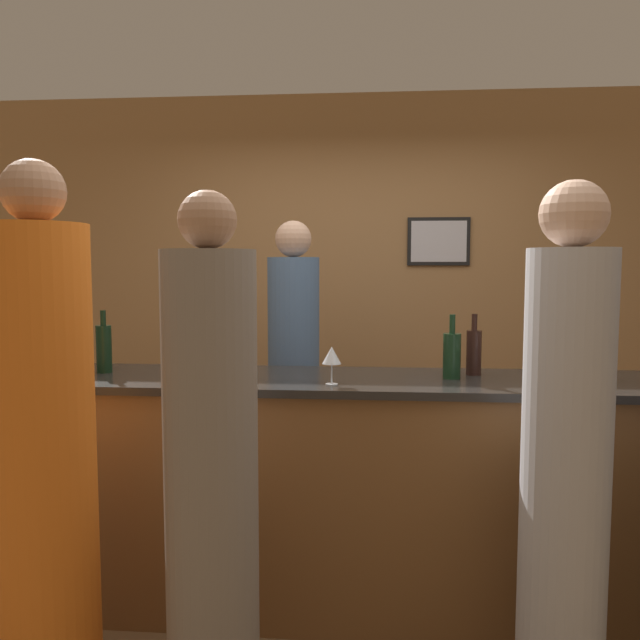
{
  "coord_description": "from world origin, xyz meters",
  "views": [
    {
      "loc": [
        0.11,
        -2.77,
        1.57
      ],
      "look_at": [
        -0.14,
        0.1,
        1.32
      ],
      "focal_mm": 35.0,
      "sensor_mm": 36.0,
      "label": 1
    }
  ],
  "objects_px": {
    "wine_bottle_1": "(104,348)",
    "guest_3": "(43,460)",
    "guest_0": "(565,468)",
    "guest_1": "(211,482)",
    "wine_bottle_2": "(474,351)",
    "bartender": "(294,390)",
    "wine_bottle_0": "(452,355)"
  },
  "relations": [
    {
      "from": "bartender",
      "to": "guest_1",
      "type": "bearing_deg",
      "value": 86.62
    },
    {
      "from": "guest_3",
      "to": "wine_bottle_2",
      "type": "relative_size",
      "value": 6.85
    },
    {
      "from": "guest_0",
      "to": "guest_1",
      "type": "relative_size",
      "value": 1.02
    },
    {
      "from": "guest_1",
      "to": "wine_bottle_2",
      "type": "bearing_deg",
      "value": 41.88
    },
    {
      "from": "guest_0",
      "to": "guest_3",
      "type": "relative_size",
      "value": 0.96
    },
    {
      "from": "guest_3",
      "to": "wine_bottle_0",
      "type": "bearing_deg",
      "value": 27.04
    },
    {
      "from": "guest_0",
      "to": "wine_bottle_0",
      "type": "xyz_separation_m",
      "value": [
        -0.31,
        0.64,
        0.3
      ]
    },
    {
      "from": "bartender",
      "to": "wine_bottle_0",
      "type": "height_order",
      "value": "bartender"
    },
    {
      "from": "guest_1",
      "to": "wine_bottle_1",
      "type": "xyz_separation_m",
      "value": [
        -0.72,
        0.82,
        0.34
      ]
    },
    {
      "from": "guest_1",
      "to": "bartender",
      "type": "bearing_deg",
      "value": 86.62
    },
    {
      "from": "guest_3",
      "to": "wine_bottle_2",
      "type": "height_order",
      "value": "guest_3"
    },
    {
      "from": "wine_bottle_2",
      "to": "bartender",
      "type": "bearing_deg",
      "value": 146.46
    },
    {
      "from": "guest_0",
      "to": "wine_bottle_0",
      "type": "distance_m",
      "value": 0.77
    },
    {
      "from": "bartender",
      "to": "guest_0",
      "type": "bearing_deg",
      "value": 129.42
    },
    {
      "from": "bartender",
      "to": "wine_bottle_1",
      "type": "xyz_separation_m",
      "value": [
        -0.81,
        -0.68,
        0.33
      ]
    },
    {
      "from": "guest_0",
      "to": "guest_1",
      "type": "distance_m",
      "value": 1.21
    },
    {
      "from": "wine_bottle_0",
      "to": "guest_0",
      "type": "bearing_deg",
      "value": -64.32
    },
    {
      "from": "bartender",
      "to": "guest_1",
      "type": "height_order",
      "value": "bartender"
    },
    {
      "from": "wine_bottle_1",
      "to": "guest_3",
      "type": "bearing_deg",
      "value": -81.28
    },
    {
      "from": "bartender",
      "to": "wine_bottle_2",
      "type": "height_order",
      "value": "bartender"
    },
    {
      "from": "guest_1",
      "to": "wine_bottle_2",
      "type": "height_order",
      "value": "guest_1"
    },
    {
      "from": "bartender",
      "to": "guest_3",
      "type": "relative_size",
      "value": 0.95
    },
    {
      "from": "guest_1",
      "to": "wine_bottle_1",
      "type": "height_order",
      "value": "guest_1"
    },
    {
      "from": "guest_0",
      "to": "wine_bottle_0",
      "type": "relative_size",
      "value": 6.49
    },
    {
      "from": "guest_0",
      "to": "wine_bottle_1",
      "type": "height_order",
      "value": "guest_0"
    },
    {
      "from": "guest_3",
      "to": "wine_bottle_1",
      "type": "height_order",
      "value": "guest_3"
    },
    {
      "from": "bartender",
      "to": "wine_bottle_2",
      "type": "bearing_deg",
      "value": 146.46
    },
    {
      "from": "guest_1",
      "to": "guest_0",
      "type": "bearing_deg",
      "value": 7.3
    },
    {
      "from": "guest_3",
      "to": "wine_bottle_2",
      "type": "xyz_separation_m",
      "value": [
        1.6,
        0.86,
        0.28
      ]
    },
    {
      "from": "guest_3",
      "to": "guest_0",
      "type": "bearing_deg",
      "value": 3.78
    },
    {
      "from": "guest_1",
      "to": "wine_bottle_0",
      "type": "bearing_deg",
      "value": 41.86
    },
    {
      "from": "bartender",
      "to": "wine_bottle_0",
      "type": "bearing_deg",
      "value": 138.55
    }
  ]
}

